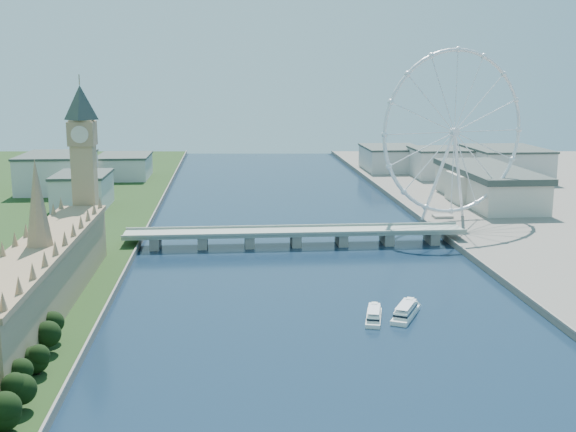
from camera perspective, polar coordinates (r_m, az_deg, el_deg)
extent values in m
cube|color=tan|center=(347.94, -18.81, -4.85)|extent=(24.00, 200.00, 28.00)
cone|color=#937A59|center=(340.12, -19.19, 1.00)|extent=(12.00, 12.00, 40.00)
cube|color=tan|center=(445.69, -15.73, 2.20)|extent=(13.00, 13.00, 80.00)
cube|color=#937A59|center=(442.03, -15.95, 6.29)|extent=(15.00, 15.00, 14.00)
pyramid|color=#2D3833|center=(440.71, -16.15, 9.92)|extent=(20.02, 20.02, 20.00)
cube|color=gray|center=(467.45, 0.61, -1.28)|extent=(220.00, 22.00, 2.00)
cube|color=gray|center=(468.93, -10.41, -2.02)|extent=(6.00, 20.00, 7.50)
cube|color=gray|center=(466.86, -6.75, -1.97)|extent=(6.00, 20.00, 7.50)
cube|color=gray|center=(466.72, -3.06, -1.91)|extent=(6.00, 20.00, 7.50)
cube|color=gray|center=(468.51, 0.61, -1.85)|extent=(6.00, 20.00, 7.50)
cube|color=gray|center=(472.19, 4.24, -1.77)|extent=(6.00, 20.00, 7.50)
cube|color=gray|center=(477.74, 7.80, -1.69)|extent=(6.00, 20.00, 7.50)
cube|color=gray|center=(485.08, 11.26, -1.61)|extent=(6.00, 20.00, 7.50)
torus|color=silver|center=(536.35, 13.01, 6.48)|extent=(113.60, 39.12, 118.60)
cylinder|color=silver|center=(536.35, 13.01, 6.48)|extent=(7.25, 6.61, 6.00)
cube|color=gray|center=(553.57, 12.12, -0.03)|extent=(14.00, 10.00, 2.00)
cube|color=beige|center=(603.31, -15.91, 1.86)|extent=(40.00, 60.00, 26.00)
cube|color=beige|center=(698.35, -17.75, 3.23)|extent=(60.00, 80.00, 32.00)
cube|color=beige|center=(767.92, -12.77, 3.79)|extent=(50.00, 70.00, 22.00)
cube|color=beige|center=(772.98, 12.06, 4.09)|extent=(60.00, 60.00, 28.00)
cube|color=beige|center=(773.74, 16.76, 3.95)|extent=(70.00, 90.00, 30.00)
cube|color=beige|center=(820.59, 8.17, 4.49)|extent=(60.00, 80.00, 24.00)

